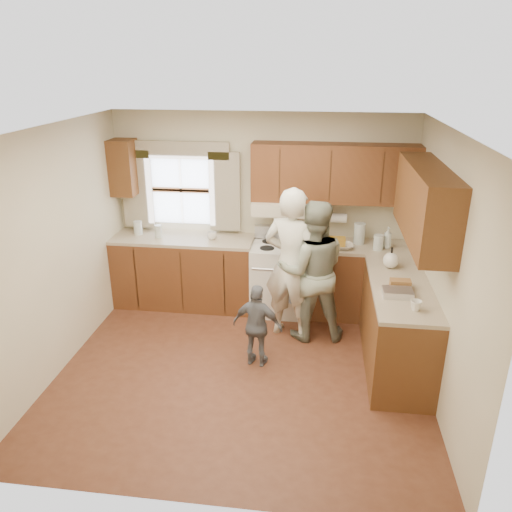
# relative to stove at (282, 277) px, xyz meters

# --- Properties ---
(room) EXTENTS (3.80, 3.80, 3.80)m
(room) POSITION_rel_stove_xyz_m (-0.30, -1.44, 0.78)
(room) COLOR #4E2818
(room) RESTS_ON ground
(kitchen_fixtures) EXTENTS (3.80, 2.25, 2.15)m
(kitchen_fixtures) POSITION_rel_stove_xyz_m (0.31, -0.36, 0.37)
(kitchen_fixtures) COLOR #45200E
(kitchen_fixtures) RESTS_ON ground
(stove) EXTENTS (0.76, 0.67, 1.07)m
(stove) POSITION_rel_stove_xyz_m (0.00, 0.00, 0.00)
(stove) COLOR silver
(stove) RESTS_ON ground
(woman_left) EXTENTS (0.76, 0.61, 1.80)m
(woman_left) POSITION_rel_stove_xyz_m (0.15, -0.61, 0.43)
(woman_left) COLOR silver
(woman_left) RESTS_ON ground
(woman_right) EXTENTS (0.90, 0.75, 1.66)m
(woman_right) POSITION_rel_stove_xyz_m (0.39, -0.62, 0.36)
(woman_right) COLOR #284129
(woman_right) RESTS_ON ground
(child) EXTENTS (0.58, 0.33, 0.93)m
(child) POSITION_rel_stove_xyz_m (-0.15, -1.30, -0.00)
(child) COLOR slate
(child) RESTS_ON ground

